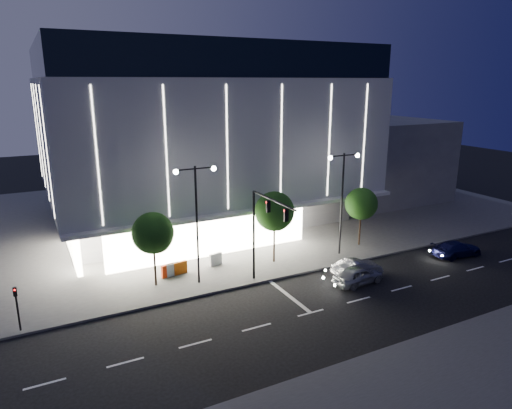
{
  "coord_description": "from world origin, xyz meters",
  "views": [
    {
      "loc": [
        -13.55,
        -23.94,
        14.73
      ],
      "look_at": [
        2.82,
        7.99,
        5.0
      ],
      "focal_mm": 32.0,
      "sensor_mm": 36.0,
      "label": 1
    }
  ],
  "objects": [
    {
      "name": "barrier_b",
      "position": [
        -4.37,
        8.13,
        0.65
      ],
      "size": [
        1.13,
        0.51,
        1.0
      ],
      "primitive_type": "cube",
      "rotation": [
        0.0,
        0.0,
        0.24
      ],
      "color": "silver",
      "rests_on": "sidewalk_museum"
    },
    {
      "name": "street_lamp_east",
      "position": [
        10.0,
        6.0,
        5.96
      ],
      "size": [
        3.16,
        0.36,
        9.0
      ],
      "color": "black",
      "rests_on": "ground"
    },
    {
      "name": "barrier_c",
      "position": [
        -3.74,
        8.16,
        0.65
      ],
      "size": [
        1.13,
        0.46,
        1.0
      ],
      "primitive_type": "cube",
      "rotation": [
        0.0,
        0.0,
        0.2
      ],
      "color": "#C5520A",
      "rests_on": "sidewalk_museum"
    },
    {
      "name": "tree_left",
      "position": [
        -5.97,
        7.02,
        4.03
      ],
      "size": [
        3.02,
        3.02,
        5.72
      ],
      "color": "black",
      "rests_on": "ground"
    },
    {
      "name": "annex_building",
      "position": [
        26.0,
        24.0,
        5.0
      ],
      "size": [
        16.0,
        20.0,
        10.0
      ],
      "primitive_type": "cube",
      "color": "#4C4C51",
      "rests_on": "ground"
    },
    {
      "name": "sidewalk_near",
      "position": [
        5.0,
        -12.0,
        0.07
      ],
      "size": [
        70.0,
        10.0,
        0.15
      ],
      "primitive_type": "cube",
      "color": "#474747",
      "rests_on": "ground"
    },
    {
      "name": "car_third",
      "position": [
        18.91,
        1.16,
        0.67
      ],
      "size": [
        4.72,
        2.22,
        1.33
      ],
      "primitive_type": "imported",
      "rotation": [
        0.0,
        0.0,
        1.49
      ],
      "color": "#111242",
      "rests_on": "ground"
    },
    {
      "name": "sidewalk_museum",
      "position": [
        5.0,
        24.0,
        0.07
      ],
      "size": [
        70.0,
        40.0,
        0.15
      ],
      "primitive_type": "cube",
      "color": "#474747",
      "rests_on": "ground"
    },
    {
      "name": "car_second",
      "position": [
        8.5,
        1.81,
        0.66
      ],
      "size": [
        4.13,
        1.88,
        1.31
      ],
      "primitive_type": "imported",
      "rotation": [
        0.0,
        0.0,
        1.44
      ],
      "color": "#9A9CA2",
      "rests_on": "ground"
    },
    {
      "name": "museum",
      "position": [
        2.98,
        22.31,
        9.27
      ],
      "size": [
        30.0,
        25.8,
        18.0
      ],
      "color": "#4C4C51",
      "rests_on": "ground"
    },
    {
      "name": "barrier_a",
      "position": [
        -4.74,
        8.08,
        0.65
      ],
      "size": [
        1.13,
        0.53,
        1.0
      ],
      "primitive_type": "cube",
      "rotation": [
        0.0,
        0.0,
        0.26
      ],
      "color": "#FF390E",
      "rests_on": "sidewalk_museum"
    },
    {
      "name": "tree_right",
      "position": [
        13.03,
        7.02,
        3.88
      ],
      "size": [
        2.91,
        2.91,
        5.51
      ],
      "color": "black",
      "rests_on": "ground"
    },
    {
      "name": "traffic_mast",
      "position": [
        1.0,
        3.34,
        5.03
      ],
      "size": [
        0.33,
        5.89,
        7.07
      ],
      "color": "black",
      "rests_on": "ground"
    },
    {
      "name": "tree_mid",
      "position": [
        4.03,
        7.02,
        4.33
      ],
      "size": [
        3.25,
        3.25,
        6.15
      ],
      "color": "black",
      "rests_on": "ground"
    },
    {
      "name": "street_lamp_west",
      "position": [
        -3.0,
        6.0,
        5.96
      ],
      "size": [
        3.16,
        0.36,
        9.0
      ],
      "color": "black",
      "rests_on": "ground"
    },
    {
      "name": "ground",
      "position": [
        0.0,
        0.0,
        0.0
      ],
      "size": [
        160.0,
        160.0,
        0.0
      ],
      "primitive_type": "plane",
      "color": "black",
      "rests_on": "ground"
    },
    {
      "name": "car_lead",
      "position": [
        7.64,
        0.62,
        0.7
      ],
      "size": [
        4.25,
        2.01,
        1.4
      ],
      "primitive_type": "imported",
      "rotation": [
        0.0,
        0.0,
        1.66
      ],
      "color": "gray",
      "rests_on": "ground"
    },
    {
      "name": "barrier_d",
      "position": [
        -0.61,
        8.55,
        0.65
      ],
      "size": [
        1.13,
        0.47,
        1.0
      ],
      "primitive_type": "cube",
      "rotation": [
        0.0,
        0.0,
        0.21
      ],
      "color": "silver",
      "rests_on": "sidewalk_museum"
    },
    {
      "name": "ped_signal_far",
      "position": [
        -15.0,
        4.5,
        1.89
      ],
      "size": [
        0.22,
        0.24,
        3.0
      ],
      "color": "black",
      "rests_on": "ground"
    }
  ]
}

